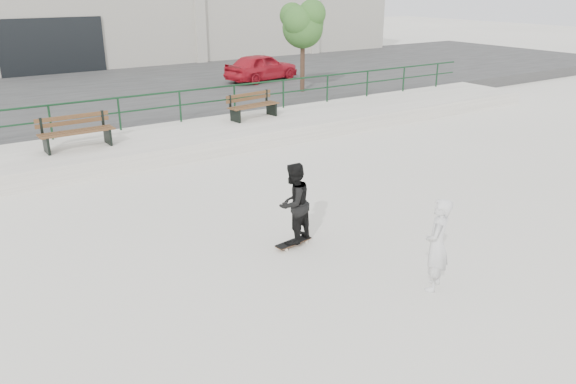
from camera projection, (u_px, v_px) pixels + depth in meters
ground at (385, 280)px, 9.58m from camera, size 120.00×120.00×0.00m
ledge at (168, 142)px, 16.91m from camera, size 30.00×3.00×0.50m
parking_strip at (90, 98)px, 23.54m from camera, size 60.00×14.00×0.50m
railing at (150, 103)px, 17.58m from camera, size 28.00×0.06×1.03m
bench_left at (76, 132)px, 15.28m from camera, size 1.98×0.63×0.91m
bench_right at (253, 106)px, 18.70m from camera, size 1.89×0.77×0.85m
tree at (303, 23)px, 22.62m from camera, size 2.07×1.84×3.68m
red_car at (262, 67)px, 25.91m from camera, size 3.91×2.23×1.25m
skateboard at (293, 242)px, 10.79m from camera, size 0.80×0.31×0.09m
standing_skater at (294, 203)px, 10.51m from camera, size 0.92×0.82×1.57m
seated_skater at (437, 245)px, 9.05m from camera, size 0.69×0.62×1.58m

